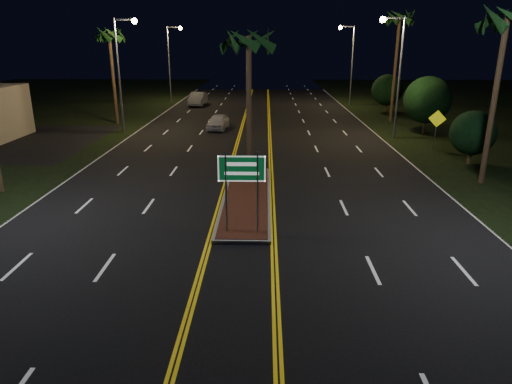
{
  "coord_description": "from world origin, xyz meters",
  "views": [
    {
      "loc": [
        0.89,
        -13.68,
        7.23
      ],
      "look_at": [
        0.55,
        2.44,
        1.9
      ],
      "focal_mm": 32.0,
      "sensor_mm": 36.0,
      "label": 1
    }
  ],
  "objects_px": {
    "streetlight_right_far": "(349,56)",
    "shrub_mid": "(427,100)",
    "streetlight_left_mid": "(123,62)",
    "car_far": "(198,98)",
    "warning_sign": "(437,124)",
    "median_island": "(247,198)",
    "streetlight_right_mid": "(396,64)",
    "shrub_far": "(387,90)",
    "shrub_near": "(473,133)",
    "highway_sign": "(242,176)",
    "palm_right_near": "(507,20)",
    "car_near": "(218,120)",
    "palm_right_far": "(400,19)",
    "streetlight_left_far": "(172,55)",
    "palm_left_far": "(109,35)",
    "palm_median": "(249,41)"
  },
  "relations": [
    {
      "from": "streetlight_right_mid",
      "to": "palm_right_far",
      "type": "bearing_deg",
      "value": 74.71
    },
    {
      "from": "shrub_far",
      "to": "warning_sign",
      "type": "height_order",
      "value": "shrub_far"
    },
    {
      "from": "car_far",
      "to": "shrub_near",
      "type": "bearing_deg",
      "value": -49.63
    },
    {
      "from": "shrub_far",
      "to": "median_island",
      "type": "bearing_deg",
      "value": -115.45
    },
    {
      "from": "car_far",
      "to": "streetlight_right_far",
      "type": "bearing_deg",
      "value": 6.33
    },
    {
      "from": "palm_right_near",
      "to": "shrub_mid",
      "type": "relative_size",
      "value": 2.01
    },
    {
      "from": "shrub_far",
      "to": "streetlight_left_far",
      "type": "bearing_deg",
      "value": 161.86
    },
    {
      "from": "median_island",
      "to": "shrub_far",
      "type": "xyz_separation_m",
      "value": [
        13.8,
        29.0,
        2.25
      ]
    },
    {
      "from": "palm_left_far",
      "to": "palm_right_far",
      "type": "distance_m",
      "value": 25.72
    },
    {
      "from": "streetlight_right_far",
      "to": "palm_median",
      "type": "distance_m",
      "value": 33.28
    },
    {
      "from": "median_island",
      "to": "streetlight_right_mid",
      "type": "distance_m",
      "value": 19.2
    },
    {
      "from": "palm_median",
      "to": "car_near",
      "type": "height_order",
      "value": "palm_median"
    },
    {
      "from": "highway_sign",
      "to": "shrub_mid",
      "type": "xyz_separation_m",
      "value": [
        14.0,
        21.2,
        0.32
      ]
    },
    {
      "from": "shrub_near",
      "to": "streetlight_left_mid",
      "type": "bearing_deg",
      "value": 157.48
    },
    {
      "from": "car_near",
      "to": "palm_right_far",
      "type": "bearing_deg",
      "value": 21.34
    },
    {
      "from": "highway_sign",
      "to": "streetlight_right_mid",
      "type": "bearing_deg",
      "value": 61.07
    },
    {
      "from": "shrub_mid",
      "to": "car_near",
      "type": "height_order",
      "value": "shrub_mid"
    },
    {
      "from": "car_far",
      "to": "highway_sign",
      "type": "bearing_deg",
      "value": -76.5
    },
    {
      "from": "highway_sign",
      "to": "warning_sign",
      "type": "bearing_deg",
      "value": 49.89
    },
    {
      "from": "palm_right_near",
      "to": "car_near",
      "type": "relative_size",
      "value": 2.04
    },
    {
      "from": "streetlight_right_far",
      "to": "palm_left_far",
      "type": "height_order",
      "value": "streetlight_right_far"
    },
    {
      "from": "streetlight_left_mid",
      "to": "car_far",
      "type": "distance_m",
      "value": 17.9
    },
    {
      "from": "streetlight_right_mid",
      "to": "car_near",
      "type": "height_order",
      "value": "streetlight_right_mid"
    },
    {
      "from": "streetlight_left_far",
      "to": "palm_left_far",
      "type": "xyz_separation_m",
      "value": [
        -2.19,
        -16.0,
        2.09
      ]
    },
    {
      "from": "palm_left_far",
      "to": "palm_right_far",
      "type": "xyz_separation_m",
      "value": [
        25.6,
        2.0,
        1.4
      ]
    },
    {
      "from": "streetlight_right_far",
      "to": "shrub_near",
      "type": "bearing_deg",
      "value": -84.11
    },
    {
      "from": "streetlight_left_far",
      "to": "palm_left_far",
      "type": "relative_size",
      "value": 1.02
    },
    {
      "from": "highway_sign",
      "to": "warning_sign",
      "type": "relative_size",
      "value": 1.15
    },
    {
      "from": "streetlight_right_far",
      "to": "car_far",
      "type": "bearing_deg",
      "value": -176.49
    },
    {
      "from": "warning_sign",
      "to": "streetlight_right_far",
      "type": "bearing_deg",
      "value": 118.25
    },
    {
      "from": "streetlight_right_far",
      "to": "shrub_mid",
      "type": "distance_m",
      "value": 18.55
    },
    {
      "from": "streetlight_right_mid",
      "to": "warning_sign",
      "type": "height_order",
      "value": "streetlight_right_mid"
    },
    {
      "from": "palm_median",
      "to": "car_near",
      "type": "bearing_deg",
      "value": 102.14
    },
    {
      "from": "palm_right_far",
      "to": "highway_sign",
      "type": "bearing_deg",
      "value": -115.2
    },
    {
      "from": "median_island",
      "to": "palm_left_far",
      "type": "height_order",
      "value": "palm_left_far"
    },
    {
      "from": "car_far",
      "to": "shrub_mid",
      "type": "bearing_deg",
      "value": -35.77
    },
    {
      "from": "highway_sign",
      "to": "car_far",
      "type": "relative_size",
      "value": 0.6
    },
    {
      "from": "streetlight_right_mid",
      "to": "palm_left_far",
      "type": "height_order",
      "value": "streetlight_right_mid"
    },
    {
      "from": "car_far",
      "to": "warning_sign",
      "type": "relative_size",
      "value": 1.92
    },
    {
      "from": "palm_median",
      "to": "car_near",
      "type": "xyz_separation_m",
      "value": [
        -3.23,
        15.0,
        -6.52
      ]
    },
    {
      "from": "shrub_near",
      "to": "shrub_mid",
      "type": "distance_m",
      "value": 10.04
    },
    {
      "from": "palm_right_far",
      "to": "car_far",
      "type": "bearing_deg",
      "value": 151.37
    },
    {
      "from": "highway_sign",
      "to": "palm_right_near",
      "type": "xyz_separation_m",
      "value": [
        12.5,
        7.2,
        5.81
      ]
    },
    {
      "from": "median_island",
      "to": "shrub_mid",
      "type": "xyz_separation_m",
      "value": [
        14.0,
        17.0,
        2.64
      ]
    },
    {
      "from": "palm_median",
      "to": "shrub_mid",
      "type": "xyz_separation_m",
      "value": [
        14.0,
        13.5,
        -4.55
      ]
    },
    {
      "from": "shrub_mid",
      "to": "palm_right_far",
      "type": "bearing_deg",
      "value": 101.31
    },
    {
      "from": "palm_left_far",
      "to": "shrub_far",
      "type": "height_order",
      "value": "palm_left_far"
    },
    {
      "from": "median_island",
      "to": "car_far",
      "type": "relative_size",
      "value": 1.93
    },
    {
      "from": "shrub_near",
      "to": "shrub_mid",
      "type": "xyz_separation_m",
      "value": [
        0.5,
        10.0,
        0.78
      ]
    },
    {
      "from": "palm_right_near",
      "to": "shrub_far",
      "type": "xyz_separation_m",
      "value": [
        1.3,
        26.0,
        -5.88
      ]
    }
  ]
}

